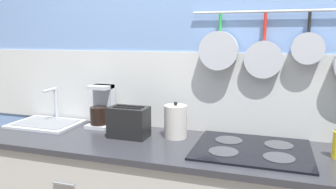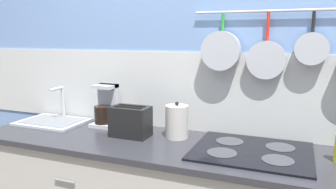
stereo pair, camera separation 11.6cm
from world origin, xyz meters
name	(u,v)px [view 1 (the left image)]	position (x,y,z in m)	size (l,w,h in m)	color
wall_back	(210,77)	(0.00, 0.35, 1.28)	(7.20, 0.15, 2.60)	#7293C6
countertop	(197,150)	(0.00, 0.00, 0.90)	(2.80, 0.62, 0.03)	#2D2D33
sink_basin	(47,122)	(-1.13, 0.13, 0.94)	(0.47, 0.34, 0.25)	#B7BABF
coffee_maker	(102,109)	(-0.73, 0.22, 1.04)	(0.16, 0.18, 0.29)	#B7BABF
toaster	(129,122)	(-0.44, 0.05, 1.01)	(0.26, 0.15, 0.20)	black
kettle	(176,121)	(-0.17, 0.13, 1.02)	(0.14, 0.14, 0.23)	beige
cooktop	(252,149)	(0.31, 0.04, 0.93)	(0.63, 0.52, 0.01)	black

